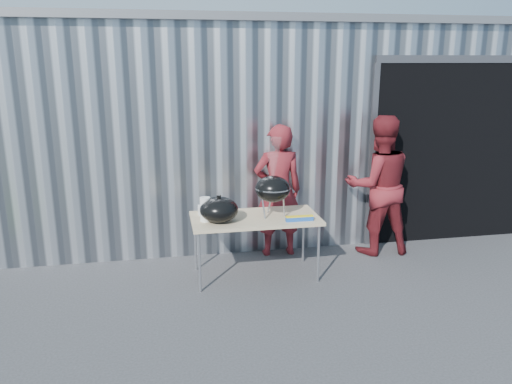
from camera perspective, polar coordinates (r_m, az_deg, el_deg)
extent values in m
plane|color=#353537|center=(5.30, -1.42, -13.75)|extent=(80.00, 80.00, 0.00)
cube|color=silver|center=(9.48, -1.37, 8.56)|extent=(8.00, 6.00, 3.00)
cube|color=slate|center=(9.44, -1.43, 17.96)|extent=(8.20, 6.20, 0.10)
cube|color=black|center=(8.07, 19.52, 4.82)|extent=(2.40, 1.20, 2.50)
cube|color=#4C4C51|center=(7.48, 22.62, 13.85)|extent=(2.52, 0.08, 0.10)
cube|color=tan|center=(5.89, -0.10, -3.04)|extent=(1.50, 0.75, 0.04)
cylinder|color=silver|center=(5.64, -6.47, -8.02)|extent=(0.03, 0.03, 0.71)
cylinder|color=silver|center=(5.89, 7.14, -7.03)|extent=(0.03, 0.03, 0.71)
cylinder|color=silver|center=(6.22, -6.93, -5.79)|extent=(0.03, 0.03, 0.71)
cylinder|color=silver|center=(6.45, 5.43, -5.00)|extent=(0.03, 0.03, 0.71)
ellipsoid|color=black|center=(5.82, 1.92, 0.37)|extent=(0.41, 0.41, 0.31)
cylinder|color=silver|center=(5.82, 1.92, 0.47)|extent=(0.42, 0.42, 0.02)
cylinder|color=silver|center=(5.82, 1.92, 0.59)|extent=(0.39, 0.39, 0.01)
cylinder|color=silver|center=(6.01, 1.61, -1.26)|extent=(0.02, 0.02, 0.24)
cylinder|color=silver|center=(5.79, 0.88, -1.89)|extent=(0.02, 0.02, 0.24)
cylinder|color=silver|center=(5.84, 3.21, -1.76)|extent=(0.02, 0.02, 0.24)
cylinder|color=#D3754B|center=(5.79, 0.77, 0.67)|extent=(0.02, 0.14, 0.02)
cylinder|color=#D3754B|center=(5.80, 1.23, 0.69)|extent=(0.02, 0.14, 0.02)
cylinder|color=#D3754B|center=(5.81, 1.69, 0.71)|extent=(0.02, 0.14, 0.02)
cylinder|color=#D3754B|center=(5.82, 2.15, 0.73)|extent=(0.02, 0.14, 0.02)
cylinder|color=#D3754B|center=(5.83, 2.61, 0.75)|extent=(0.02, 0.14, 0.02)
cylinder|color=#D3754B|center=(5.84, 3.07, 0.78)|extent=(0.02, 0.14, 0.02)
cone|color=silver|center=(5.75, 1.95, 3.49)|extent=(0.20, 0.20, 0.55)
ellipsoid|color=black|center=(5.68, -4.25, -2.02)|extent=(0.44, 0.44, 0.29)
cylinder|color=black|center=(5.64, -4.28, -0.48)|extent=(0.05, 0.05, 0.03)
cylinder|color=white|center=(5.71, -5.83, -1.99)|extent=(0.12, 0.12, 0.28)
cube|color=white|center=(6.00, -5.67, -2.05)|extent=(0.20, 0.15, 0.10)
cube|color=#1A4DAA|center=(5.74, 4.99, -3.08)|extent=(0.32, 0.05, 0.05)
cube|color=yellow|center=(5.73, 5.00, -2.78)|extent=(0.32, 0.05, 0.01)
imported|color=maroon|center=(6.55, 2.53, 0.15)|extent=(0.64, 0.42, 1.75)
imported|color=maroon|center=(6.81, 13.81, 0.74)|extent=(0.94, 0.75, 1.86)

